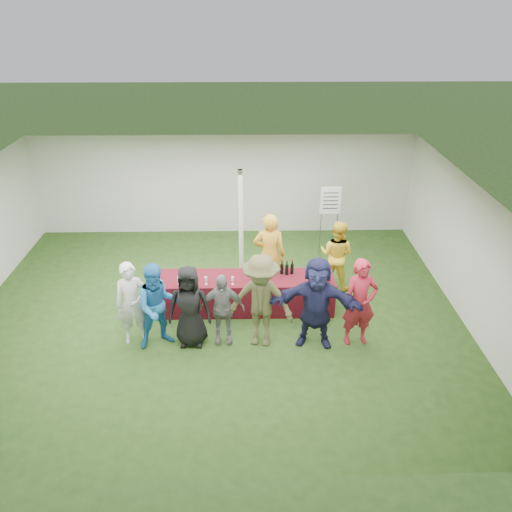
{
  "coord_description": "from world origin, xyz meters",
  "views": [
    {
      "loc": [
        0.64,
        -8.65,
        5.93
      ],
      "look_at": [
        0.81,
        0.14,
        1.25
      ],
      "focal_mm": 35.0,
      "sensor_mm": 36.0,
      "label": 1
    }
  ],
  "objects_px": {
    "staff_back": "(336,255)",
    "customer_3": "(222,309)",
    "serving_table": "(246,293)",
    "customer_1": "(158,306)",
    "dump_bucket": "(325,279)",
    "customer_5": "(316,303)",
    "customer_0": "(132,303)",
    "customer_6": "(360,303)",
    "customer_2": "(190,306)",
    "staff_pourer": "(269,255)",
    "wine_list_sign": "(330,206)",
    "customer_4": "(261,301)"
  },
  "relations": [
    {
      "from": "dump_bucket",
      "to": "customer_2",
      "type": "relative_size",
      "value": 0.14
    },
    {
      "from": "customer_3",
      "to": "customer_4",
      "type": "bearing_deg",
      "value": -7.78
    },
    {
      "from": "customer_6",
      "to": "customer_0",
      "type": "bearing_deg",
      "value": 171.27
    },
    {
      "from": "customer_1",
      "to": "customer_6",
      "type": "bearing_deg",
      "value": -20.78
    },
    {
      "from": "customer_3",
      "to": "customer_5",
      "type": "relative_size",
      "value": 0.8
    },
    {
      "from": "wine_list_sign",
      "to": "staff_pourer",
      "type": "relative_size",
      "value": 0.95
    },
    {
      "from": "customer_3",
      "to": "customer_4",
      "type": "relative_size",
      "value": 0.78
    },
    {
      "from": "customer_0",
      "to": "staff_pourer",
      "type": "bearing_deg",
      "value": 18.17
    },
    {
      "from": "dump_bucket",
      "to": "customer_1",
      "type": "height_order",
      "value": "customer_1"
    },
    {
      "from": "staff_pourer",
      "to": "customer_3",
      "type": "relative_size",
      "value": 1.31
    },
    {
      "from": "serving_table",
      "to": "wine_list_sign",
      "type": "height_order",
      "value": "wine_list_sign"
    },
    {
      "from": "staff_pourer",
      "to": "customer_0",
      "type": "relative_size",
      "value": 1.14
    },
    {
      "from": "wine_list_sign",
      "to": "staff_pourer",
      "type": "distance_m",
      "value": 2.45
    },
    {
      "from": "wine_list_sign",
      "to": "customer_6",
      "type": "relative_size",
      "value": 1.03
    },
    {
      "from": "dump_bucket",
      "to": "customer_5",
      "type": "height_order",
      "value": "customer_5"
    },
    {
      "from": "customer_2",
      "to": "customer_4",
      "type": "relative_size",
      "value": 0.87
    },
    {
      "from": "staff_back",
      "to": "customer_1",
      "type": "bearing_deg",
      "value": 58.36
    },
    {
      "from": "serving_table",
      "to": "customer_6",
      "type": "xyz_separation_m",
      "value": [
        2.09,
        -1.16,
        0.5
      ]
    },
    {
      "from": "dump_bucket",
      "to": "customer_0",
      "type": "bearing_deg",
      "value": -167.45
    },
    {
      "from": "wine_list_sign",
      "to": "customer_4",
      "type": "distance_m",
      "value": 4.06
    },
    {
      "from": "serving_table",
      "to": "customer_0",
      "type": "bearing_deg",
      "value": -153.75
    },
    {
      "from": "serving_table",
      "to": "staff_back",
      "type": "distance_m",
      "value": 2.22
    },
    {
      "from": "staff_back",
      "to": "customer_3",
      "type": "distance_m",
      "value": 3.15
    },
    {
      "from": "serving_table",
      "to": "wine_list_sign",
      "type": "distance_m",
      "value": 3.34
    },
    {
      "from": "customer_4",
      "to": "customer_6",
      "type": "xyz_separation_m",
      "value": [
        1.82,
        0.01,
        -0.06
      ]
    },
    {
      "from": "customer_1",
      "to": "customer_2",
      "type": "relative_size",
      "value": 1.04
    },
    {
      "from": "customer_4",
      "to": "customer_6",
      "type": "distance_m",
      "value": 1.82
    },
    {
      "from": "staff_back",
      "to": "customer_2",
      "type": "xyz_separation_m",
      "value": [
        -3.03,
        -2.02,
        0.02
      ]
    },
    {
      "from": "customer_3",
      "to": "customer_6",
      "type": "relative_size",
      "value": 0.83
    },
    {
      "from": "customer_3",
      "to": "customer_4",
      "type": "xyz_separation_m",
      "value": [
        0.72,
        -0.08,
        0.21
      ]
    },
    {
      "from": "dump_bucket",
      "to": "customer_6",
      "type": "bearing_deg",
      "value": -61.36
    },
    {
      "from": "customer_3",
      "to": "customer_4",
      "type": "height_order",
      "value": "customer_4"
    },
    {
      "from": "customer_0",
      "to": "customer_6",
      "type": "relative_size",
      "value": 0.95
    },
    {
      "from": "customer_3",
      "to": "customer_5",
      "type": "height_order",
      "value": "customer_5"
    },
    {
      "from": "customer_1",
      "to": "dump_bucket",
      "type": "bearing_deg",
      "value": -4.28
    },
    {
      "from": "dump_bucket",
      "to": "customer_1",
      "type": "xyz_separation_m",
      "value": [
        -3.18,
        -0.94,
        0.01
      ]
    },
    {
      "from": "wine_list_sign",
      "to": "customer_3",
      "type": "relative_size",
      "value": 1.24
    },
    {
      "from": "wine_list_sign",
      "to": "staff_back",
      "type": "distance_m",
      "value": 1.66
    },
    {
      "from": "serving_table",
      "to": "wine_list_sign",
      "type": "bearing_deg",
      "value": 50.12
    },
    {
      "from": "serving_table",
      "to": "staff_back",
      "type": "height_order",
      "value": "staff_back"
    },
    {
      "from": "serving_table",
      "to": "customer_6",
      "type": "bearing_deg",
      "value": -29.11
    },
    {
      "from": "customer_2",
      "to": "customer_5",
      "type": "bearing_deg",
      "value": 0.08
    },
    {
      "from": "serving_table",
      "to": "customer_3",
      "type": "bearing_deg",
      "value": -112.6
    },
    {
      "from": "serving_table",
      "to": "customer_2",
      "type": "bearing_deg",
      "value": -132.62
    },
    {
      "from": "customer_3",
      "to": "customer_5",
      "type": "xyz_separation_m",
      "value": [
        1.73,
        -0.1,
        0.18
      ]
    },
    {
      "from": "serving_table",
      "to": "customer_4",
      "type": "distance_m",
      "value": 1.32
    },
    {
      "from": "customer_0",
      "to": "customer_6",
      "type": "distance_m",
      "value": 4.2
    },
    {
      "from": "staff_back",
      "to": "customer_3",
      "type": "relative_size",
      "value": 1.1
    },
    {
      "from": "serving_table",
      "to": "customer_3",
      "type": "distance_m",
      "value": 1.23
    },
    {
      "from": "dump_bucket",
      "to": "customer_3",
      "type": "xyz_separation_m",
      "value": [
        -2.03,
        -0.87,
        -0.12
      ]
    }
  ]
}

